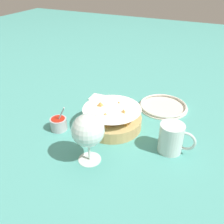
# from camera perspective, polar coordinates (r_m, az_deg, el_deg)

# --- Properties ---
(ground_plane) EXTENTS (4.00, 4.00, 0.00)m
(ground_plane) POSITION_cam_1_polar(r_m,az_deg,el_deg) (0.88, 0.37, -4.80)
(ground_plane) COLOR teal
(food_basket) EXTENTS (0.21, 0.21, 0.09)m
(food_basket) POSITION_cam_1_polar(r_m,az_deg,el_deg) (0.89, -0.04, -1.45)
(food_basket) COLOR tan
(food_basket) RESTS_ON ground_plane
(sauce_cup) EXTENTS (0.06, 0.06, 0.10)m
(sauce_cup) POSITION_cam_1_polar(r_m,az_deg,el_deg) (0.90, -12.11, -2.56)
(sauce_cup) COLOR #B7B7BC
(sauce_cup) RESTS_ON ground_plane
(wine_glass) EXTENTS (0.10, 0.10, 0.16)m
(wine_glass) POSITION_cam_1_polar(r_m,az_deg,el_deg) (0.71, -5.50, -4.46)
(wine_glass) COLOR silver
(wine_glass) RESTS_ON ground_plane
(beer_mug) EXTENTS (0.11, 0.08, 0.10)m
(beer_mug) POSITION_cam_1_polar(r_m,az_deg,el_deg) (0.80, 13.44, -6.02)
(beer_mug) COLOR silver
(beer_mug) RESTS_ON ground_plane
(side_plate) EXTENTS (0.20, 0.20, 0.01)m
(side_plate) POSITION_cam_1_polar(r_m,az_deg,el_deg) (1.04, 11.60, 1.36)
(side_plate) COLOR silver
(side_plate) RESTS_ON ground_plane
(napkin) EXTENTS (0.11, 0.07, 0.01)m
(napkin) POSITION_cam_1_polar(r_m,az_deg,el_deg) (1.09, -2.32, 3.19)
(napkin) COLOR white
(napkin) RESTS_ON ground_plane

